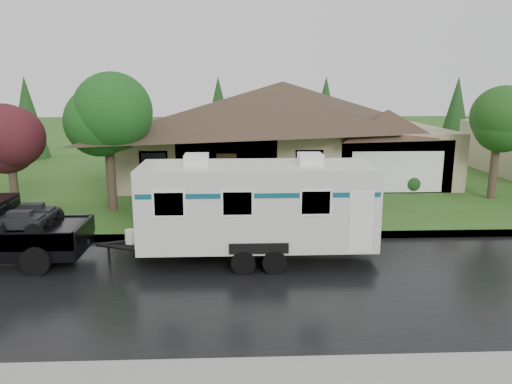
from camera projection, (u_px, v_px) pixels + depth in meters
ground at (261, 259)px, 16.42m from camera, size 140.00×140.00×0.00m
road at (264, 283)px, 14.47m from camera, size 140.00×8.00×0.01m
curb at (258, 236)px, 18.60m from camera, size 140.00×0.50×0.15m
lawn at (248, 175)px, 31.04m from camera, size 140.00×26.00×0.15m
house_main at (288, 119)px, 29.24m from camera, size 19.44×10.80×6.90m
tree_left_green at (107, 118)px, 21.34m from camera, size 3.52×3.52×5.82m
tree_red at (9, 141)px, 21.01m from camera, size 2.74×2.74×4.54m
tree_right_green at (499, 121)px, 23.55m from camera, size 3.27×3.27×5.41m
shrub_row at (290, 183)px, 25.44m from camera, size 13.60×1.00×1.00m
travel_trailer at (257, 205)px, 15.98m from camera, size 7.80×2.74×3.50m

